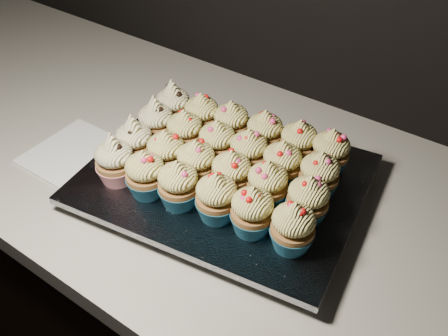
{
  "coord_description": "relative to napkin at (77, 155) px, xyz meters",
  "views": [
    {
      "loc": [
        0.57,
        1.16,
        1.47
      ],
      "look_at": [
        0.22,
        1.66,
        0.95
      ],
      "focal_mm": 40.0,
      "sensor_mm": 36.0,
      "label": 1
    }
  ],
  "objects": [
    {
      "name": "napkin",
      "position": [
        0.0,
        0.0,
        0.0
      ],
      "size": [
        0.16,
        0.16,
        0.0
      ],
      "primitive_type": "cube",
      "rotation": [
        0.0,
        0.0,
        0.01
      ],
      "color": "white",
      "rests_on": "worktop"
    },
    {
      "name": "cupcake_0",
      "position": [
        0.14,
        -0.03,
        0.07
      ],
      "size": [
        0.06,
        0.06,
        0.1
      ],
      "color": "red",
      "rests_on": "foil_lining"
    },
    {
      "name": "cupcake_17",
      "position": [
        0.42,
        0.13,
        0.07
      ],
      "size": [
        0.06,
        0.06,
        0.08
      ],
      "color": "#195B79",
      "rests_on": "foil_lining"
    },
    {
      "name": "cupcake_9",
      "position": [
        0.31,
        0.05,
        0.07
      ],
      "size": [
        0.06,
        0.06,
        0.08
      ],
      "color": "#195B79",
      "rests_on": "foil_lining"
    },
    {
      "name": "cupcake_19",
      "position": [
        0.17,
        0.15,
        0.07
      ],
      "size": [
        0.06,
        0.06,
        0.08
      ],
      "color": "#195B79",
      "rests_on": "foil_lining"
    },
    {
      "name": "cupcake_4",
      "position": [
        0.37,
        0.0,
        0.07
      ],
      "size": [
        0.06,
        0.06,
        0.08
      ],
      "color": "#195B79",
      "rests_on": "foil_lining"
    },
    {
      "name": "cabinet",
      "position": [
        0.06,
        0.12,
        -0.47
      ],
      "size": [
        2.4,
        0.6,
        0.86
      ],
      "primitive_type": "cube",
      "color": "black",
      "rests_on": "ground"
    },
    {
      "name": "cupcake_2",
      "position": [
        0.25,
        -0.01,
        0.07
      ],
      "size": [
        0.06,
        0.06,
        0.08
      ],
      "color": "#195B79",
      "rests_on": "foil_lining"
    },
    {
      "name": "baking_tray",
      "position": [
        0.27,
        0.08,
        0.01
      ],
      "size": [
        0.45,
        0.36,
        0.02
      ],
      "primitive_type": "cube",
      "rotation": [
        0.0,
        0.0,
        0.14
      ],
      "color": "black",
      "rests_on": "worktop"
    },
    {
      "name": "cupcake_23",
      "position": [
        0.4,
        0.19,
        0.07
      ],
      "size": [
        0.06,
        0.06,
        0.08
      ],
      "color": "#195B79",
      "rests_on": "foil_lining"
    },
    {
      "name": "cupcake_11",
      "position": [
        0.43,
        0.07,
        0.07
      ],
      "size": [
        0.06,
        0.06,
        0.08
      ],
      "color": "#195B79",
      "rests_on": "foil_lining"
    },
    {
      "name": "cupcake_20",
      "position": [
        0.23,
        0.16,
        0.07
      ],
      "size": [
        0.06,
        0.06,
        0.08
      ],
      "color": "#195B79",
      "rests_on": "foil_lining"
    },
    {
      "name": "cupcake_7",
      "position": [
        0.19,
        0.03,
        0.07
      ],
      "size": [
        0.06,
        0.06,
        0.08
      ],
      "color": "#195B79",
      "rests_on": "foil_lining"
    },
    {
      "name": "cupcake_8",
      "position": [
        0.25,
        0.04,
        0.07
      ],
      "size": [
        0.06,
        0.06,
        0.08
      ],
      "color": "#195B79",
      "rests_on": "foil_lining"
    },
    {
      "name": "cupcake_16",
      "position": [
        0.36,
        0.12,
        0.07
      ],
      "size": [
        0.06,
        0.06,
        0.08
      ],
      "color": "#195B79",
      "rests_on": "foil_lining"
    },
    {
      "name": "cupcake_10",
      "position": [
        0.36,
        0.06,
        0.07
      ],
      "size": [
        0.06,
        0.06,
        0.08
      ],
      "color": "#195B79",
      "rests_on": "foil_lining"
    },
    {
      "name": "worktop",
      "position": [
        0.06,
        0.12,
        -0.02
      ],
      "size": [
        2.44,
        0.64,
        0.04
      ],
      "primitive_type": "cube",
      "color": "beige",
      "rests_on": "cabinet"
    },
    {
      "name": "cupcake_14",
      "position": [
        0.24,
        0.1,
        0.07
      ],
      "size": [
        0.06,
        0.06,
        0.08
      ],
      "color": "#195B79",
      "rests_on": "foil_lining"
    },
    {
      "name": "cupcake_12",
      "position": [
        0.12,
        0.09,
        0.07
      ],
      "size": [
        0.06,
        0.06,
        0.1
      ],
      "color": "red",
      "rests_on": "foil_lining"
    },
    {
      "name": "cupcake_18",
      "position": [
        0.11,
        0.14,
        0.07
      ],
      "size": [
        0.06,
        0.06,
        0.1
      ],
      "color": "red",
      "rests_on": "foil_lining"
    },
    {
      "name": "cupcake_5",
      "position": [
        0.44,
        0.01,
        0.07
      ],
      "size": [
        0.06,
        0.06,
        0.08
      ],
      "color": "#195B79",
      "rests_on": "foil_lining"
    },
    {
      "name": "cupcake_1",
      "position": [
        0.2,
        -0.02,
        0.07
      ],
      "size": [
        0.06,
        0.06,
        0.08
      ],
      "color": "#195B79",
      "rests_on": "foil_lining"
    },
    {
      "name": "cupcake_6",
      "position": [
        0.13,
        0.02,
        0.07
      ],
      "size": [
        0.06,
        0.06,
        0.1
      ],
      "color": "red",
      "rests_on": "foil_lining"
    },
    {
      "name": "cupcake_3",
      "position": [
        0.32,
        -0.0,
        0.07
      ],
      "size": [
        0.06,
        0.06,
        0.08
      ],
      "color": "#195B79",
      "rests_on": "foil_lining"
    },
    {
      "name": "cupcake_13",
      "position": [
        0.18,
        0.09,
        0.07
      ],
      "size": [
        0.06,
        0.06,
        0.08
      ],
      "color": "#195B79",
      "rests_on": "foil_lining"
    },
    {
      "name": "cupcake_15",
      "position": [
        0.3,
        0.11,
        0.07
      ],
      "size": [
        0.06,
        0.06,
        0.08
      ],
      "color": "#195B79",
      "rests_on": "foil_lining"
    },
    {
      "name": "foil_lining",
      "position": [
        0.27,
        0.08,
        0.03
      ],
      "size": [
        0.48,
        0.4,
        0.01
      ],
      "primitive_type": "cube",
      "rotation": [
        0.0,
        0.0,
        0.14
      ],
      "color": "silver",
      "rests_on": "baking_tray"
    },
    {
      "name": "cupcake_22",
      "position": [
        0.35,
        0.18,
        0.07
      ],
      "size": [
        0.06,
        0.06,
        0.08
      ],
      "color": "#195B79",
      "rests_on": "foil_lining"
    },
    {
      "name": "cupcake_21",
      "position": [
        0.29,
        0.17,
        0.07
      ],
      "size": [
        0.06,
        0.06,
        0.08
      ],
      "color": "#195B79",
      "rests_on": "foil_lining"
    }
  ]
}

